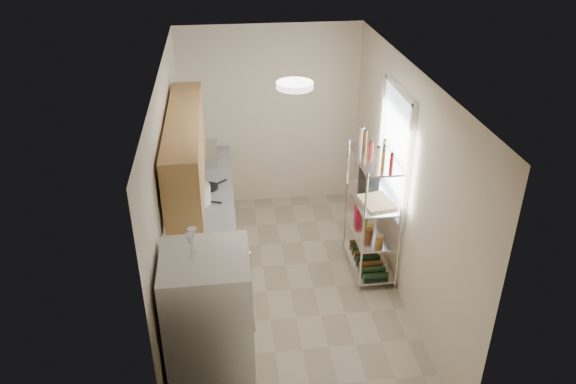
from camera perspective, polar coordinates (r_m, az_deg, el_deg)
name	(u,v)px	position (r m, az deg, el deg)	size (l,w,h in m)	color
room	(290,192)	(5.95, 0.23, -0.03)	(2.52, 4.42, 2.62)	#ADA38C
counter_run	(209,242)	(6.73, -8.08, -5.05)	(0.63, 3.51, 0.90)	#B5824D
upper_cabinets	(186,150)	(5.79, -10.33, 4.26)	(0.33, 2.20, 0.72)	#B5824D
range_hood	(196,154)	(6.68, -9.31, 3.82)	(0.50, 0.60, 0.12)	#B7BABC
window	(395,151)	(6.39, 10.81, 4.08)	(0.06, 1.00, 1.46)	white
bakers_rack	(374,189)	(6.48, 8.74, 0.25)	(0.45, 0.90, 1.73)	silver
ceiling_dome	(295,85)	(5.17, 0.69, 10.81)	(0.34, 0.34, 0.06)	white
refrigerator	(211,340)	(4.87, -7.81, -14.64)	(0.69, 0.69, 1.67)	silver
wine_glass_a	(193,241)	(4.35, -9.63, -4.90)	(0.07, 0.07, 0.21)	silver
wine_glass_b	(191,247)	(4.28, -9.85, -5.49)	(0.08, 0.08, 0.21)	silver
rice_cooker	(199,195)	(6.58, -9.08, -0.26)	(0.28, 0.28, 0.23)	white
frying_pan_large	(198,200)	(6.65, -9.10, -0.83)	(0.25, 0.25, 0.04)	black
frying_pan_small	(210,187)	(6.92, -7.98, 0.50)	(0.21, 0.21, 0.04)	black
cutting_board	(377,202)	(6.40, 8.99, -1.02)	(0.32, 0.42, 0.03)	tan
espresso_machine	(369,174)	(6.71, 8.26, 1.82)	(0.17, 0.25, 0.30)	black
storage_bag	(359,212)	(6.93, 7.27, -2.06)	(0.10, 0.14, 0.16)	#B21533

